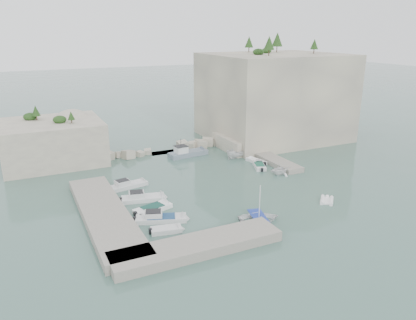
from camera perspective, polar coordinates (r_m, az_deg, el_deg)
name	(u,v)px	position (r m, az deg, el deg)	size (l,w,h in m)	color
ground	(227,192)	(56.54, 2.63, -4.59)	(400.00, 400.00, 0.00)	#476B5F
cliff_east	(274,97)	(84.94, 9.21, 8.81)	(26.00, 22.00, 17.00)	beige
cliff_terrace	(243,142)	(77.06, 4.89, 2.52)	(8.00, 10.00, 2.50)	beige
outcrop_west	(53,142)	(73.41, -20.96, 2.42)	(16.00, 14.00, 7.00)	beige
quay_west	(105,215)	(50.28, -14.31, -7.46)	(5.00, 24.00, 1.10)	#9E9689
quay_south	(198,246)	(42.24, -1.46, -12.02)	(18.00, 4.00, 1.10)	#9E9689
ledge_east	(268,158)	(71.07, 8.46, 0.34)	(3.00, 16.00, 0.80)	#9E9689
breakwater	(166,148)	(75.00, -5.97, 1.62)	(28.00, 3.00, 1.40)	beige
motorboat_a	(128,187)	(59.39, -11.15, -3.79)	(6.11, 1.82, 1.40)	silver
motorboat_b	(143,200)	(54.70, -9.07, -5.61)	(6.21, 2.03, 1.40)	silver
motorboat_c	(153,211)	(51.53, -7.78, -7.07)	(5.34, 1.94, 0.70)	white
motorboat_d	(161,221)	(48.83, -6.60, -8.50)	(6.54, 1.95, 1.40)	silver
motorboat_e	(166,232)	(46.30, -5.88, -10.03)	(3.75, 1.54, 0.70)	silver
rowboat	(259,221)	(48.91, 7.17, -8.48)	(3.50, 4.90, 1.01)	white
inflatable_dinghy	(327,202)	(55.82, 16.35, -5.64)	(2.98, 1.45, 0.44)	white
tender_east_a	(280,174)	(64.55, 10.10, -1.94)	(3.08, 3.57, 1.88)	white
tender_east_b	(259,167)	(67.07, 7.21, -1.04)	(4.70, 1.60, 0.70)	silver
tender_east_c	(256,163)	(69.36, 6.79, -0.38)	(4.32, 1.39, 0.70)	white
tender_east_d	(238,157)	(71.89, 4.26, 0.36)	(1.89, 5.02, 1.94)	silver
work_boat	(188,156)	(72.70, -2.81, 0.59)	(7.82, 2.31, 2.20)	slate
rowboat_mast	(260,201)	(47.81, 7.29, -5.67)	(0.10, 0.10, 4.20)	white
vegetation	(250,49)	(82.37, 5.90, 15.26)	(53.48, 13.88, 13.40)	#1E4219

